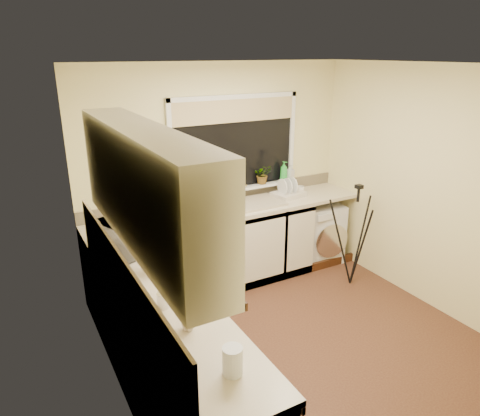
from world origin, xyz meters
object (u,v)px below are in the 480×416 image
at_px(steel_jar, 163,300).
at_px(plant_d, 263,174).
at_px(soap_bottle_green, 284,171).
at_px(plant_c, 238,178).
at_px(cup_back, 300,190).
at_px(washing_machine, 317,232).
at_px(laptop, 185,211).
at_px(dish_rack, 288,194).
at_px(glass_jug, 233,361).
at_px(tripod, 354,236).
at_px(cup_left, 188,322).
at_px(plant_a, 198,184).
at_px(microwave, 125,236).
at_px(plant_b, 213,182).
at_px(kettle, 157,262).
at_px(soap_bottle_clear, 290,172).

relative_size(steel_jar, plant_d, 0.48).
xyz_separation_m(steel_jar, soap_bottle_green, (2.17, 1.75, 0.22)).
distance_m(plant_c, cup_back, 0.83).
xyz_separation_m(washing_machine, laptop, (-1.79, 0.01, 0.60)).
distance_m(dish_rack, plant_c, 0.66).
bearing_deg(dish_rack, glass_jug, -140.71).
relative_size(tripod, soap_bottle_green, 4.92).
distance_m(cup_back, cup_left, 2.99).
height_order(dish_rack, plant_a, plant_a).
distance_m(steel_jar, plant_d, 2.60).
bearing_deg(washing_machine, plant_a, -179.03).
bearing_deg(plant_d, dish_rack, -35.29).
bearing_deg(glass_jug, steel_jar, 97.77).
bearing_deg(laptop, microwave, -157.01).
relative_size(plant_a, plant_c, 1.12).
xyz_separation_m(plant_b, plant_d, (0.65, -0.00, 0.00)).
xyz_separation_m(kettle, plant_b, (1.10, 1.27, 0.17)).
bearing_deg(washing_machine, microwave, -160.03).
bearing_deg(laptop, washing_machine, -11.39).
relative_size(washing_machine, plant_a, 2.91).
distance_m(washing_machine, plant_a, 1.75).
bearing_deg(plant_a, soap_bottle_clear, 0.66).
xyz_separation_m(dish_rack, microwave, (-2.12, -0.57, 0.11)).
bearing_deg(dish_rack, plant_d, 134.35).
relative_size(plant_b, plant_c, 0.97).
height_order(tripod, soap_bottle_clear, soap_bottle_clear).
relative_size(washing_machine, kettle, 4.08).
bearing_deg(kettle, plant_d, 35.90).
xyz_separation_m(laptop, microwave, (-0.76, -0.52, 0.07)).
bearing_deg(steel_jar, tripod, 18.14).
bearing_deg(cup_back, cup_left, -139.69).
height_order(plant_a, soap_bottle_green, plant_a).
bearing_deg(microwave, soap_bottle_clear, -94.41).
relative_size(tripod, plant_c, 5.19).
distance_m(steel_jar, plant_a, 2.03).
height_order(laptop, cup_left, laptop).
bearing_deg(dish_rack, microwave, -175.26).
bearing_deg(kettle, dish_rack, 28.40).
distance_m(tripod, microwave, 2.54).
relative_size(dish_rack, plant_c, 1.61).
xyz_separation_m(kettle, dish_rack, (2.01, 1.09, -0.06)).
bearing_deg(microwave, washing_machine, -101.17).
xyz_separation_m(steel_jar, microwave, (0.02, 1.02, 0.08)).
bearing_deg(dish_rack, soap_bottle_green, 68.37).
height_order(glass_jug, steel_jar, glass_jug).
bearing_deg(soap_bottle_green, washing_machine, -28.61).
xyz_separation_m(laptop, soap_bottle_green, (1.39, 0.21, 0.20)).
distance_m(washing_machine, microwave, 2.68).
distance_m(laptop, steel_jar, 1.73).
xyz_separation_m(plant_c, soap_bottle_clear, (0.72, -0.01, -0.02)).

